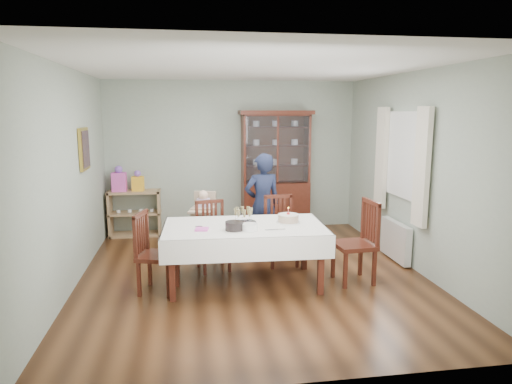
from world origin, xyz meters
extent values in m
plane|color=#593319|center=(0.00, 0.00, 0.00)|extent=(5.00, 5.00, 0.00)
plane|color=#9EAA99|center=(0.00, 2.50, 1.35)|extent=(4.50, 0.00, 4.50)
plane|color=#9EAA99|center=(-2.25, 0.00, 1.35)|extent=(0.00, 5.00, 5.00)
plane|color=#9EAA99|center=(2.25, 0.00, 1.35)|extent=(0.00, 5.00, 5.00)
plane|color=white|center=(0.00, 0.00, 2.70)|extent=(5.00, 5.00, 0.00)
cube|color=#4C1C13|center=(-0.14, -0.28, 0.72)|extent=(1.94, 1.12, 0.06)
cube|color=white|center=(-0.14, -0.28, 0.76)|extent=(2.04, 1.22, 0.01)
cube|color=#4C1C13|center=(0.75, 2.26, 0.45)|extent=(1.20, 0.45, 0.90)
cube|color=white|center=(0.75, 2.07, 1.50)|extent=(1.12, 0.01, 1.16)
cube|color=#4C1C13|center=(0.75, 2.26, 2.14)|extent=(1.30, 0.48, 0.07)
cube|color=tan|center=(-1.75, 2.28, 0.02)|extent=(0.90, 0.38, 0.04)
cube|color=tan|center=(-1.75, 2.28, 0.40)|extent=(0.90, 0.38, 0.03)
cube|color=tan|center=(-1.75, 2.28, 0.78)|extent=(0.90, 0.38, 0.04)
cube|color=tan|center=(-2.17, 2.28, 0.40)|extent=(0.04, 0.38, 0.80)
cube|color=tan|center=(-1.33, 2.28, 0.40)|extent=(0.04, 0.38, 0.80)
cube|color=gold|center=(-2.22, 0.80, 1.65)|extent=(0.04, 0.48, 0.58)
cube|color=white|center=(2.22, 0.30, 1.55)|extent=(0.04, 1.02, 1.22)
cube|color=silver|center=(2.16, -0.32, 1.45)|extent=(0.07, 0.30, 1.55)
cube|color=silver|center=(2.16, 0.92, 1.45)|extent=(0.07, 0.30, 1.55)
cube|color=white|center=(2.16, 0.30, 0.30)|extent=(0.10, 0.80, 0.55)
cube|color=#4C1C13|center=(-0.50, 0.31, 0.43)|extent=(0.50, 0.50, 0.05)
cube|color=#4C1C13|center=(-0.53, 0.49, 0.69)|extent=(0.40, 0.12, 0.50)
cube|color=#4C1C13|center=(0.47, 0.38, 0.45)|extent=(0.46, 0.46, 0.05)
cube|color=#4C1C13|center=(0.46, 0.57, 0.71)|extent=(0.42, 0.07, 0.52)
cube|color=#4C1C13|center=(-1.20, -0.38, 0.45)|extent=(0.54, 0.54, 0.05)
cube|color=#4C1C13|center=(-1.39, -0.33, 0.72)|extent=(0.15, 0.41, 0.52)
cube|color=#4C1C13|center=(1.24, -0.42, 0.48)|extent=(0.51, 0.51, 0.05)
cube|color=#4C1C13|center=(1.46, -0.41, 0.77)|extent=(0.08, 0.45, 0.56)
imported|color=#151B31|center=(0.28, 0.89, 0.77)|extent=(0.62, 0.47, 1.55)
cube|color=tan|center=(-0.60, 0.92, 0.64)|extent=(0.40, 0.37, 0.23)
cube|color=tan|center=(-0.60, 0.92, 0.84)|extent=(0.33, 0.15, 0.27)
cube|color=tan|center=(-0.60, 0.92, 0.72)|extent=(0.38, 0.24, 0.03)
cube|color=silver|center=(-0.60, 0.92, 0.80)|extent=(0.21, 0.18, 0.18)
sphere|color=beige|center=(-0.60, 0.92, 0.94)|extent=(0.15, 0.15, 0.15)
cylinder|color=silver|center=(-0.14, -0.16, 0.77)|extent=(0.32, 0.32, 0.01)
torus|color=silver|center=(-0.14, -0.16, 0.77)|extent=(0.33, 0.33, 0.01)
cylinder|color=white|center=(0.43, -0.24, 0.77)|extent=(0.30, 0.30, 0.02)
cylinder|color=brown|center=(0.43, -0.24, 0.82)|extent=(0.26, 0.26, 0.09)
cylinder|color=silver|center=(0.43, -0.24, 0.87)|extent=(0.26, 0.26, 0.01)
cylinder|color=#F24C4C|center=(0.43, -0.24, 0.92)|extent=(0.01, 0.01, 0.07)
sphere|color=yellow|center=(0.43, -0.24, 0.96)|extent=(0.02, 0.02, 0.02)
cylinder|color=black|center=(-0.29, -0.48, 0.81)|extent=(0.22, 0.22, 0.10)
cylinder|color=white|center=(-0.11, -0.52, 0.80)|extent=(0.21, 0.21, 0.08)
cube|color=#E654BF|center=(-0.67, -0.42, 0.77)|extent=(0.18, 0.18, 0.02)
cube|color=silver|center=(0.19, -0.56, 0.77)|extent=(0.25, 0.04, 0.01)
cube|color=#E654BF|center=(-1.99, 2.26, 0.96)|extent=(0.25, 0.16, 0.32)
sphere|color=#E533B2|center=(-1.99, 2.26, 1.18)|extent=(0.13, 0.13, 0.13)
cube|color=yellow|center=(-1.67, 2.26, 0.93)|extent=(0.21, 0.16, 0.25)
sphere|color=#E533B2|center=(-1.67, 2.26, 1.10)|extent=(0.12, 0.12, 0.12)
camera|label=1|loc=(-0.84, -5.75, 2.16)|focal=32.00mm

